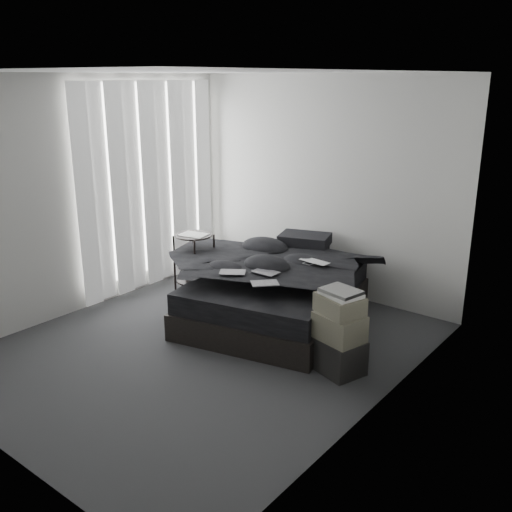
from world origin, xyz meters
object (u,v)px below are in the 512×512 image
Objects in this scene: laptop at (312,256)px; side_stand at (195,268)px; bed at (276,306)px; box_lower at (338,355)px.

laptop is 0.41× the size of side_stand.
side_stand reaches higher than bed.
bed is 0.72m from laptop.
box_lower is (2.23, -0.45, -0.24)m from side_stand.
box_lower is at bearing -38.15° from laptop.
box_lower is at bearing -11.54° from side_stand.
bed is 1.12m from side_stand.
bed is at bearing 8.86° from side_stand.
side_stand is (-1.08, -0.17, 0.26)m from bed.
box_lower reaches higher than bed.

